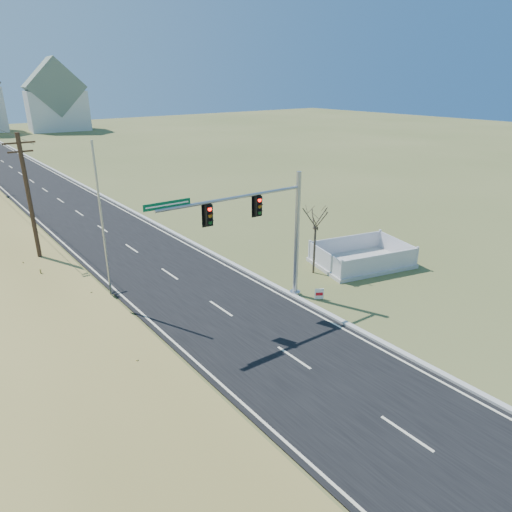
{
  "coord_description": "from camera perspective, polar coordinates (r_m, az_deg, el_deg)",
  "views": [
    {
      "loc": [
        -12.15,
        -14.88,
        11.95
      ],
      "look_at": [
        1.18,
        2.35,
        3.4
      ],
      "focal_mm": 32.0,
      "sensor_mm": 36.0,
      "label": 1
    }
  ],
  "objects": [
    {
      "name": "open_sign",
      "position": [
        26.56,
        7.9,
        -4.71
      ],
      "size": [
        0.47,
        0.32,
        0.64
      ],
      "rotation": [
        0.0,
        0.0,
        -0.56
      ],
      "color": "white",
      "rests_on": "ground"
    },
    {
      "name": "bare_tree",
      "position": [
        28.89,
        7.51,
        4.9
      ],
      "size": [
        1.79,
        1.79,
        4.75
      ],
      "color": "#4C3F33",
      "rests_on": "ground"
    },
    {
      "name": "condo_ne",
      "position": [
        123.25,
        -23.72,
        17.36
      ],
      "size": [
        14.12,
        10.51,
        16.52
      ],
      "rotation": [
        0.0,
        0.0,
        -0.1
      ],
      "color": "silver",
      "rests_on": "ground"
    },
    {
      "name": "fence_enclosure",
      "position": [
        31.98,
        13.04,
        -0.55
      ],
      "size": [
        7.07,
        5.65,
        1.42
      ],
      "rotation": [
        0.0,
        0.0,
        -0.25
      ],
      "color": "#B7B5AD",
      "rests_on": "ground"
    },
    {
      "name": "flagpole",
      "position": [
        25.38,
        -18.34,
        1.18
      ],
      "size": [
        0.41,
        0.41,
        9.11
      ],
      "color": "#B7B5AD",
      "rests_on": "ground"
    },
    {
      "name": "traffic_signal_mast",
      "position": [
        24.34,
        1.82,
        3.5
      ],
      "size": [
        9.14,
        0.72,
        7.28
      ],
      "rotation": [
        0.0,
        0.0,
        -0.04
      ],
      "color": "#9EA0A5",
      "rests_on": "ground"
    },
    {
      "name": "utility_pole_near",
      "position": [
        31.26,
        -26.37,
        5.75
      ],
      "size": [
        1.8,
        0.26,
        9.0
      ],
      "color": "#422D1E",
      "rests_on": "ground"
    },
    {
      "name": "road",
      "position": [
        67.07,
        -27.01,
        8.89
      ],
      "size": [
        8.0,
        180.0,
        0.06
      ],
      "primitive_type": "cube",
      "color": "black",
      "rests_on": "ground"
    },
    {
      "name": "ground",
      "position": [
        22.62,
        1.3,
        -10.47
      ],
      "size": [
        260.0,
        260.0,
        0.0
      ],
      "primitive_type": "plane",
      "color": "brown",
      "rests_on": "ground"
    },
    {
      "name": "curb",
      "position": [
        67.94,
        -23.59,
        9.62
      ],
      "size": [
        0.3,
        180.0,
        0.18
      ],
      "primitive_type": "cube",
      "color": "#B2AFA8",
      "rests_on": "ground"
    }
  ]
}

